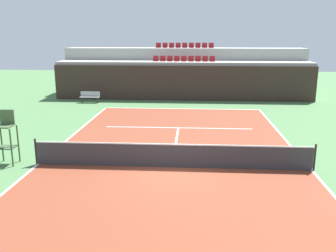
{
  "coord_description": "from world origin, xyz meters",
  "views": [
    {
      "loc": [
        0.79,
        -13.87,
        5.14
      ],
      "look_at": [
        -0.29,
        2.0,
        1.2
      ],
      "focal_mm": 39.67,
      "sensor_mm": 36.0,
      "label": 1
    }
  ],
  "objects": [
    {
      "name": "service_line_far",
      "position": [
        0.0,
        6.4,
        0.01
      ],
      "size": [
        8.26,
        0.1,
        0.0
      ],
      "primitive_type": "cube",
      "color": "white",
      "rests_on": "court_surface"
    },
    {
      "name": "seating_row_lower",
      "position": [
        0.0,
        16.91,
        3.11
      ],
      "size": [
        5.07,
        0.44,
        0.44
      ],
      "color": "maroon",
      "rests_on": "stands_tier_lower"
    },
    {
      "name": "umpire_chair",
      "position": [
        -6.7,
        0.06,
        1.19
      ],
      "size": [
        0.76,
        0.66,
        2.2
      ],
      "color": "#334C2D",
      "rests_on": "ground_plane"
    },
    {
      "name": "court_surface",
      "position": [
        0.0,
        0.0,
        0.01
      ],
      "size": [
        11.0,
        24.0,
        0.01
      ],
      "primitive_type": "cube",
      "color": "brown",
      "rests_on": "ground_plane"
    },
    {
      "name": "baseline_far",
      "position": [
        0.0,
        11.95,
        0.01
      ],
      "size": [
        11.0,
        0.1,
        0.0
      ],
      "primitive_type": "cube",
      "color": "white",
      "rests_on": "court_surface"
    },
    {
      "name": "sideline_right",
      "position": [
        5.45,
        0.0,
        0.01
      ],
      "size": [
        0.1,
        24.0,
        0.0
      ],
      "primitive_type": "cube",
      "color": "white",
      "rests_on": "court_surface"
    },
    {
      "name": "back_wall",
      "position": [
        0.0,
        15.46,
        1.38
      ],
      "size": [
        20.65,
        0.3,
        2.76
      ],
      "primitive_type": "cube",
      "color": "#33231E",
      "rests_on": "ground_plane"
    },
    {
      "name": "centre_service_line",
      "position": [
        0.0,
        3.2,
        0.01
      ],
      "size": [
        0.1,
        6.4,
        0.0
      ],
      "primitive_type": "cube",
      "color": "white",
      "rests_on": "court_surface"
    },
    {
      "name": "sideline_left",
      "position": [
        -5.45,
        0.0,
        0.01
      ],
      "size": [
        0.1,
        24.0,
        0.0
      ],
      "primitive_type": "cube",
      "color": "white",
      "rests_on": "court_surface"
    },
    {
      "name": "stands_tier_lower",
      "position": [
        0.0,
        16.81,
        1.49
      ],
      "size": [
        20.65,
        2.4,
        2.99
      ],
      "primitive_type": "cube",
      "color": "#9E9E99",
      "rests_on": "ground_plane"
    },
    {
      "name": "tennis_net",
      "position": [
        0.0,
        0.0,
        0.51
      ],
      "size": [
        11.08,
        0.08,
        1.07
      ],
      "color": "black",
      "rests_on": "court_surface"
    },
    {
      "name": "seating_row_upper",
      "position": [
        0.0,
        19.31,
        4.11
      ],
      "size": [
        5.07,
        0.44,
        0.44
      ],
      "color": "maroon",
      "rests_on": "stands_tier_upper"
    },
    {
      "name": "player_bench",
      "position": [
        -7.14,
        13.93,
        0.51
      ],
      "size": [
        1.5,
        0.4,
        0.85
      ],
      "color": "#99999E",
      "rests_on": "ground_plane"
    },
    {
      "name": "ground_plane",
      "position": [
        0.0,
        0.0,
        0.0
      ],
      "size": [
        80.0,
        80.0,
        0.0
      ],
      "primitive_type": "plane",
      "color": "#477042"
    },
    {
      "name": "stands_tier_upper",
      "position": [
        0.0,
        19.21,
        1.99
      ],
      "size": [
        20.65,
        2.4,
        3.99
      ],
      "primitive_type": "cube",
      "color": "#9E9E99",
      "rests_on": "ground_plane"
    }
  ]
}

